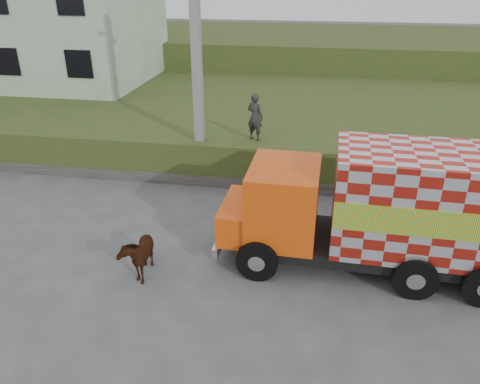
% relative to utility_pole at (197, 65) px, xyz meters
% --- Properties ---
extents(ground, '(120.00, 120.00, 0.00)m').
position_rel_utility_pole_xyz_m(ground, '(1.00, -4.60, -4.08)').
color(ground, '#474749').
rests_on(ground, ground).
extents(embankment, '(40.00, 12.00, 1.50)m').
position_rel_utility_pole_xyz_m(embankment, '(1.00, 5.40, -3.33)').
color(embankment, '#284D19').
rests_on(embankment, ground).
extents(embankment_far, '(40.00, 12.00, 3.00)m').
position_rel_utility_pole_xyz_m(embankment_far, '(1.00, 17.40, -2.58)').
color(embankment_far, '#284D19').
rests_on(embankment_far, ground).
extents(retaining_strip, '(16.00, 0.50, 0.40)m').
position_rel_utility_pole_xyz_m(retaining_strip, '(-1.00, -0.40, -3.88)').
color(retaining_strip, '#595651').
rests_on(retaining_strip, ground).
extents(building, '(10.00, 8.00, 6.00)m').
position_rel_utility_pole_xyz_m(building, '(-10.00, 8.40, 0.42)').
color(building, '#B7D1B2').
rests_on(building, embankment).
extents(utility_pole, '(1.20, 0.30, 8.00)m').
position_rel_utility_pole_xyz_m(utility_pole, '(0.00, 0.00, 0.00)').
color(utility_pole, gray).
rests_on(utility_pole, ground).
extents(cargo_truck, '(7.23, 2.66, 3.20)m').
position_rel_utility_pole_xyz_m(cargo_truck, '(5.73, -4.56, -2.43)').
color(cargo_truck, black).
rests_on(cargo_truck, ground).
extents(cow, '(0.80, 1.48, 1.19)m').
position_rel_utility_pole_xyz_m(cow, '(-0.13, -5.86, -3.48)').
color(cow, '#33130C').
rests_on(cow, ground).
extents(pedestrian, '(0.71, 0.60, 1.64)m').
position_rel_utility_pole_xyz_m(pedestrian, '(1.88, 0.36, -1.75)').
color(pedestrian, '#282524').
rests_on(pedestrian, embankment).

